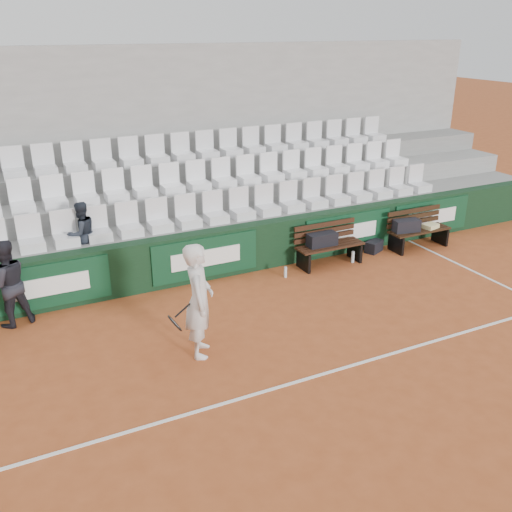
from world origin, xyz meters
The scene contains 21 objects.
ground centered at (0.00, 0.00, 0.00)m, with size 80.00×80.00×0.00m, color #AD5027.
court_baseline centered at (0.00, 0.00, 0.00)m, with size 18.00×0.06×0.01m, color white.
back_barrier centered at (0.07, 3.99, 0.50)m, with size 18.00×0.34×1.00m.
grandstand_tier_front centered at (0.00, 4.62, 0.50)m, with size 18.00×0.95×1.00m, color gray.
grandstand_tier_mid centered at (0.00, 5.58, 0.72)m, with size 18.00×0.95×1.45m, color gray.
grandstand_tier_back centered at (0.00, 6.53, 0.95)m, with size 18.00×0.95×1.90m, color gray.
grandstand_rear_wall centered at (0.00, 7.15, 2.20)m, with size 18.00×0.30×4.40m, color #989896.
seat_row_front centered at (0.00, 4.45, 1.31)m, with size 11.90×0.44×0.63m, color silver.
seat_row_mid centered at (0.00, 5.40, 1.77)m, with size 11.90×0.44×0.63m, color white.
seat_row_back centered at (0.00, 6.35, 2.21)m, with size 11.90×0.44×0.63m, color silver.
bench_left centered at (2.50, 3.48, 0.23)m, with size 1.50×0.56×0.45m, color #361C10.
bench_right centered at (4.88, 3.41, 0.23)m, with size 1.50×0.56×0.45m, color black.
sports_bag_left centered at (2.32, 3.52, 0.59)m, with size 0.64×0.28×0.28m, color black.
sports_bag_right centered at (4.51, 3.44, 0.59)m, with size 0.59×0.28×0.28m, color black.
towel centered at (5.17, 3.37, 0.50)m, with size 0.35×0.25×0.10m, color beige.
sports_bag_ground centered at (3.81, 3.66, 0.13)m, with size 0.43×0.26×0.26m, color black.
water_bottle_near centered at (1.33, 3.31, 0.11)m, with size 0.06×0.06×0.23m, color silver.
water_bottle_far centered at (3.01, 3.35, 0.13)m, with size 0.07×0.07×0.26m, color silver.
tennis_player centered at (-1.27, 1.36, 0.92)m, with size 0.82×0.79×1.83m.
ball_kid centered at (-3.83, 3.66, 0.77)m, with size 0.75×0.58×1.54m, color black.
spectator_c centered at (-2.40, 4.50, 1.61)m, with size 0.59×0.46×1.22m, color #1D232C.
Camera 1 is at (-3.92, -5.97, 4.79)m, focal length 40.00 mm.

